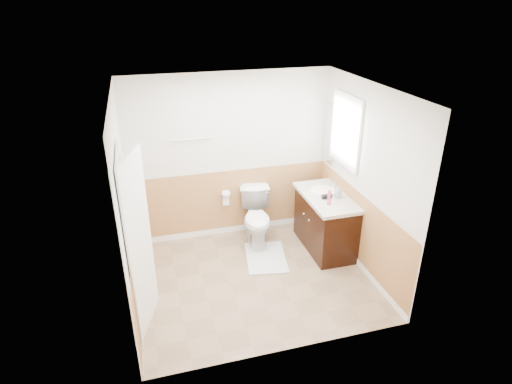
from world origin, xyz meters
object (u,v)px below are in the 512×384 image
object	(u,v)px
bath_mat	(266,257)
soap_dispenser	(339,192)
vanity_cabinet	(325,223)
lotion_bottle	(329,197)
toilet	(257,218)

from	to	relation	value
bath_mat	soap_dispenser	bearing A→B (deg)	-2.20
vanity_cabinet	lotion_bottle	xyz separation A→B (m)	(-0.10, -0.27, 0.56)
bath_mat	lotion_bottle	size ratio (longest dim) A/B	3.64
soap_dispenser	bath_mat	bearing A→B (deg)	177.80
vanity_cabinet	lotion_bottle	world-z (taller)	lotion_bottle
bath_mat	soap_dispenser	distance (m)	1.39
toilet	bath_mat	world-z (taller)	toilet
lotion_bottle	bath_mat	bearing A→B (deg)	165.55
toilet	lotion_bottle	bearing A→B (deg)	-30.18
vanity_cabinet	toilet	bearing A→B (deg)	155.65
bath_mat	lotion_bottle	world-z (taller)	lotion_bottle
bath_mat	soap_dispenser	xyz separation A→B (m)	(1.04, -0.04, 0.93)
lotion_bottle	soap_dispenser	size ratio (longest dim) A/B	1.29
bath_mat	vanity_cabinet	size ratio (longest dim) A/B	0.73
lotion_bottle	soap_dispenser	distance (m)	0.28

